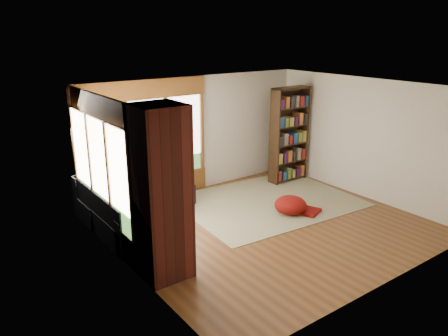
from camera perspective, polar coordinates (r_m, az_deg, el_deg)
floor at (r=8.40m, az=5.72°, el=-7.50°), size 5.50×5.50×0.00m
ceiling at (r=7.67m, az=6.31°, el=10.38°), size 5.50×5.50×0.00m
wall_back at (r=9.87m, az=-3.74°, el=4.39°), size 5.50×0.04×2.60m
wall_front at (r=6.41m, az=21.09°, el=-4.21°), size 5.50×0.04×2.60m
wall_left at (r=6.51m, az=-12.39°, el=-3.07°), size 0.04×5.00×2.60m
wall_right at (r=9.93m, az=17.93°, el=3.66°), size 0.04×5.00×2.60m
windows_back at (r=9.26m, az=-9.93°, el=3.60°), size 2.82×0.10×1.90m
windows_left at (r=7.56m, az=-15.93°, el=-0.01°), size 0.10×2.62×1.90m
roller_blind at (r=8.23m, az=-18.02°, el=4.10°), size 0.03×0.72×0.90m
brick_chimney at (r=6.35m, az=-8.21°, el=-3.36°), size 0.70×0.70×2.60m
sectional_sofa at (r=8.62m, az=-11.76°, el=-4.93°), size 2.20×2.20×0.80m
area_rug at (r=9.51m, az=5.68°, el=-4.37°), size 3.82×3.03×0.01m
bookshelf at (r=10.59m, az=8.50°, el=4.29°), size 0.98×0.33×2.28m
pouf at (r=8.93m, az=8.69°, el=-4.70°), size 0.85×0.85×0.35m
dog_tan at (r=8.65m, az=-10.08°, el=-1.04°), size 1.16×1.13×0.57m
dog_brindle at (r=8.07m, az=-12.50°, el=-3.11°), size 0.65×0.87×0.44m
throw_pillows at (r=8.59m, az=-12.14°, el=-1.67°), size 1.98×1.68×0.45m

